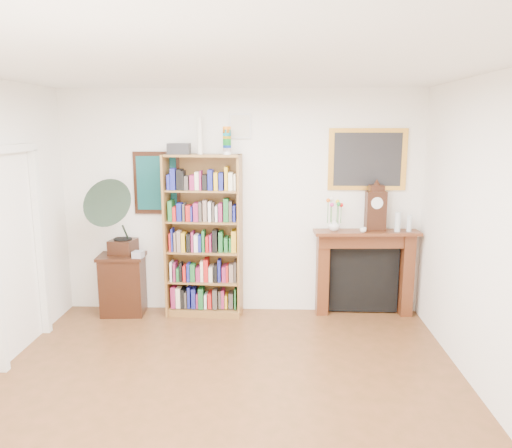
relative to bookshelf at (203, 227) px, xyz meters
The scene contains 15 objects.
room 2.37m from the bookshelf, 78.94° to the right, with size 4.51×5.01×2.81m.
door_casing 2.08m from the bookshelf, 147.58° to the right, with size 0.08×1.02×2.17m.
teal_poster 0.81m from the bookshelf, 164.52° to the left, with size 0.58×0.04×0.78m.
small_picture 1.31m from the bookshelf, 20.12° to the left, with size 0.26×0.04×0.30m.
gilt_painting 2.17m from the bookshelf, ahead, with size 0.95×0.04×0.75m.
bookshelf is the anchor object (origin of this frame).
side_cabinet 1.27m from the bookshelf, behind, with size 0.57×0.41×0.77m, color black.
fireplace 2.07m from the bookshelf, ahead, with size 1.30×0.36×1.09m.
gramophone 1.05m from the bookshelf, behind, with size 0.69×0.82×0.97m.
cd_stack 0.86m from the bookshelf, 168.62° to the right, with size 0.12×0.12×0.08m, color silver.
mantel_clock 2.12m from the bookshelf, ahead, with size 0.25×0.16×0.56m.
flower_vase 1.61m from the bookshelf, ahead, with size 0.14×0.14×0.15m, color silver.
teacup 1.95m from the bookshelf, ahead, with size 0.08×0.08×0.06m, color white.
bottle_left 2.37m from the bookshelf, ahead, with size 0.07×0.07×0.24m, color silver.
bottle_right 2.52m from the bookshelf, ahead, with size 0.06×0.06×0.20m, color silver.
Camera 1 is at (0.43, -3.68, 2.36)m, focal length 35.00 mm.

